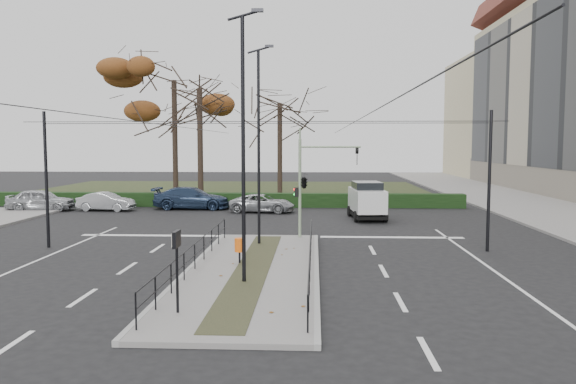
% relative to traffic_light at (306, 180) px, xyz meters
% --- Properties ---
extents(ground, '(140.00, 140.00, 0.00)m').
position_rel_traffic_light_xyz_m(ground, '(-1.77, -4.50, -2.85)').
color(ground, black).
rests_on(ground, ground).
extents(median_island, '(4.40, 15.00, 0.14)m').
position_rel_traffic_light_xyz_m(median_island, '(-1.77, -7.00, -2.78)').
color(median_island, slate).
rests_on(median_island, ground).
extents(sidewalk_east, '(8.00, 90.00, 0.14)m').
position_rel_traffic_light_xyz_m(sidewalk_east, '(16.23, 17.50, -2.78)').
color(sidewalk_east, slate).
rests_on(sidewalk_east, ground).
extents(park, '(38.00, 26.00, 0.10)m').
position_rel_traffic_light_xyz_m(park, '(-7.77, 27.50, -2.80)').
color(park, '#222E17').
rests_on(park, ground).
extents(hedge, '(38.00, 1.00, 1.00)m').
position_rel_traffic_light_xyz_m(hedge, '(-7.77, 14.10, -2.35)').
color(hedge, black).
rests_on(hedge, ground).
extents(median_railing, '(4.14, 13.24, 0.92)m').
position_rel_traffic_light_xyz_m(median_railing, '(-1.77, -7.10, -1.88)').
color(median_railing, black).
rests_on(median_railing, median_island).
extents(catenary, '(20.00, 34.00, 6.00)m').
position_rel_traffic_light_xyz_m(catenary, '(-1.77, -2.88, 0.57)').
color(catenary, black).
rests_on(catenary, ground).
extents(traffic_light, '(3.17, 1.82, 4.66)m').
position_rel_traffic_light_xyz_m(traffic_light, '(0.00, 0.00, 0.00)').
color(traffic_light, gray).
rests_on(traffic_light, median_island).
extents(litter_bin, '(0.37, 0.37, 0.94)m').
position_rel_traffic_light_xyz_m(litter_bin, '(-2.36, -6.07, -2.04)').
color(litter_bin, black).
rests_on(litter_bin, median_island).
extents(info_panel, '(0.12, 0.57, 2.18)m').
position_rel_traffic_light_xyz_m(info_panel, '(-3.18, -12.26, -1.00)').
color(info_panel, black).
rests_on(info_panel, median_island).
extents(streetlamp_median_near, '(0.72, 0.15, 8.62)m').
position_rel_traffic_light_xyz_m(streetlamp_median_near, '(-1.82, -8.88, 1.67)').
color(streetlamp_median_near, black).
rests_on(streetlamp_median_near, median_island).
extents(streetlamp_median_far, '(0.73, 0.15, 8.72)m').
position_rel_traffic_light_xyz_m(streetlamp_median_far, '(-2.02, -1.95, 1.72)').
color(streetlamp_median_far, black).
rests_on(streetlamp_median_far, median_island).
extents(parked_car_first, '(4.63, 2.31, 1.52)m').
position_rel_traffic_light_xyz_m(parked_car_first, '(-18.36, 10.89, -2.10)').
color(parked_car_first, '#9A9CA1').
rests_on(parked_car_first, ground).
extents(parked_car_second, '(3.95, 1.67, 1.27)m').
position_rel_traffic_light_xyz_m(parked_car_second, '(-13.91, 11.14, -2.22)').
color(parked_car_second, '#9A9CA1').
rests_on(parked_car_second, ground).
extents(parked_car_third, '(5.36, 2.19, 1.55)m').
position_rel_traffic_light_xyz_m(parked_car_third, '(-8.24, 12.46, -2.08)').
color(parked_car_third, '#1E2C46').
rests_on(parked_car_third, ground).
extents(parked_car_fourth, '(4.57, 2.50, 1.21)m').
position_rel_traffic_light_xyz_m(parked_car_fourth, '(-3.08, 10.83, -2.25)').
color(parked_car_fourth, '#9A9CA1').
rests_on(parked_car_fourth, ground).
extents(white_van, '(2.22, 4.34, 2.29)m').
position_rel_traffic_light_xyz_m(white_van, '(3.63, 7.70, -1.66)').
color(white_van, silver).
rests_on(white_van, ground).
extents(rust_tree, '(10.07, 10.07, 12.83)m').
position_rel_traffic_light_xyz_m(rust_tree, '(-11.25, 19.97, 6.99)').
color(rust_tree, black).
rests_on(rust_tree, park).
extents(bare_tree_center, '(8.09, 8.09, 10.86)m').
position_rel_traffic_light_xyz_m(bare_tree_center, '(-2.75, 24.54, 4.82)').
color(bare_tree_center, black).
rests_on(bare_tree_center, park).
extents(bare_tree_near, '(6.45, 6.45, 11.65)m').
position_rel_traffic_light_xyz_m(bare_tree_near, '(-8.51, 16.93, 5.37)').
color(bare_tree_near, black).
rests_on(bare_tree_near, park).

